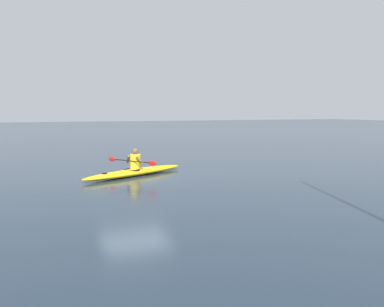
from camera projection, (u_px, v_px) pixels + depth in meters
name	position (u px, v px, depth m)	size (l,w,h in m)	color
ground_plane	(135.00, 176.00, 16.53)	(160.00, 160.00, 0.00)	#1E2D3D
kayak	(135.00, 172.00, 16.68)	(4.68, 2.87, 0.26)	#EAB214
kayaker	(135.00, 160.00, 16.63)	(1.18, 2.22, 0.75)	yellow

